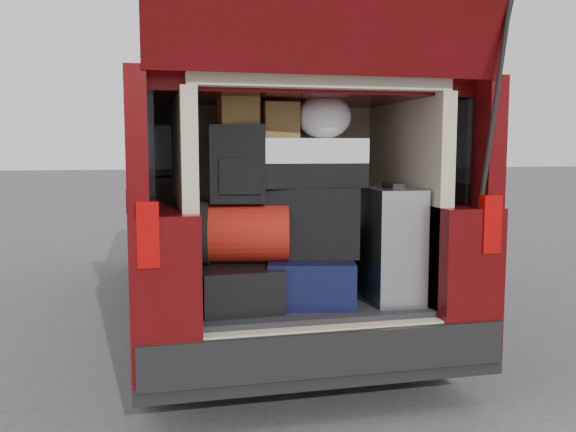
% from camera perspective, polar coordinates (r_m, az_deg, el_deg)
% --- Properties ---
extents(ground, '(80.00, 80.00, 0.00)m').
position_cam_1_polar(ground, '(3.53, 2.20, -17.13)').
color(ground, '#3E3E41').
rests_on(ground, ground).
extents(minivan, '(1.90, 5.35, 2.77)m').
position_cam_1_polar(minivan, '(5.08, -3.30, 0.70)').
color(minivan, black).
rests_on(minivan, ground).
extents(load_floor, '(1.24, 1.05, 0.55)m').
position_cam_1_polar(load_floor, '(3.69, 1.06, -11.55)').
color(load_floor, black).
rests_on(load_floor, ground).
extents(black_hardshell, '(0.44, 0.59, 0.23)m').
position_cam_1_polar(black_hardshell, '(3.38, -4.94, -6.37)').
color(black_hardshell, black).
rests_on(black_hardshell, load_floor).
extents(navy_hardshell, '(0.58, 0.66, 0.25)m').
position_cam_1_polar(navy_hardshell, '(3.48, 2.01, -5.83)').
color(navy_hardshell, black).
rests_on(navy_hardshell, load_floor).
extents(silver_roller, '(0.29, 0.44, 0.64)m').
position_cam_1_polar(silver_roller, '(3.48, 9.69, -2.67)').
color(silver_roller, silver).
rests_on(silver_roller, load_floor).
extents(red_duffel, '(0.57, 0.43, 0.33)m').
position_cam_1_polar(red_duffel, '(3.36, -4.33, -1.54)').
color(red_duffel, maroon).
rests_on(red_duffel, black_hardshell).
extents(black_soft_case, '(0.60, 0.43, 0.39)m').
position_cam_1_polar(black_soft_case, '(3.46, 1.93, -0.51)').
color(black_soft_case, black).
rests_on(black_soft_case, navy_hardshell).
extents(backpack, '(0.32, 0.22, 0.42)m').
position_cam_1_polar(backpack, '(3.31, -4.72, 4.88)').
color(backpack, black).
rests_on(backpack, red_duffel).
extents(twotone_duffel, '(0.61, 0.33, 0.27)m').
position_cam_1_polar(twotone_duffel, '(3.44, 1.97, 5.00)').
color(twotone_duffel, silver).
rests_on(twotone_duffel, black_soft_case).
extents(grocery_sack_lower, '(0.21, 0.17, 0.19)m').
position_cam_1_polar(grocery_sack_lower, '(3.34, -4.68, 10.09)').
color(grocery_sack_lower, brown).
rests_on(grocery_sack_lower, backpack).
extents(grocery_sack_upper, '(0.21, 0.18, 0.20)m').
position_cam_1_polar(grocery_sack_upper, '(3.44, -0.89, 8.92)').
color(grocery_sack_upper, brown).
rests_on(grocery_sack_upper, twotone_duffel).
extents(plastic_bag_center, '(0.35, 0.33, 0.25)m').
position_cam_1_polar(plastic_bag_center, '(3.49, 3.39, 9.27)').
color(plastic_bag_center, white).
rests_on(plastic_bag_center, twotone_duffel).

